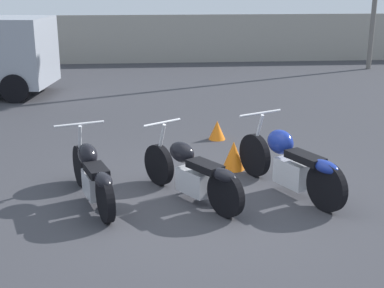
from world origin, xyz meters
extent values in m
plane|color=#38383D|center=(0.00, 0.00, 0.00)|extent=(60.00, 60.00, 0.00)
cube|color=#9E998E|center=(0.00, 12.78, 0.85)|extent=(40.00, 0.04, 1.69)
cylinder|color=black|center=(-1.60, 0.91, 0.29)|extent=(0.28, 0.59, 0.59)
cylinder|color=black|center=(-1.16, -0.38, 0.29)|extent=(0.28, 0.59, 0.59)
cube|color=silver|center=(-1.36, 0.20, 0.26)|extent=(0.35, 0.53, 0.32)
ellipsoid|color=black|center=(-1.43, 0.42, 0.62)|extent=(0.38, 0.51, 0.29)
cube|color=black|center=(-1.28, -0.02, 0.54)|extent=(0.38, 0.52, 0.10)
ellipsoid|color=black|center=(-1.18, -0.33, 0.53)|extent=(0.33, 0.48, 0.16)
cylinder|color=silver|center=(-1.57, 0.81, 0.94)|extent=(0.67, 0.26, 0.04)
cylinder|color=silver|center=(-1.58, 0.86, 0.62)|extent=(0.13, 0.25, 0.63)
cylinder|color=silver|center=(-1.20, 0.11, 0.21)|extent=(0.25, 0.56, 0.07)
cylinder|color=black|center=(-0.47, 0.82, 0.30)|extent=(0.42, 0.55, 0.60)
cylinder|color=black|center=(0.33, -0.36, 0.30)|extent=(0.42, 0.55, 0.60)
cube|color=silver|center=(-0.03, 0.17, 0.27)|extent=(0.45, 0.54, 0.33)
ellipsoid|color=black|center=(-0.16, 0.37, 0.63)|extent=(0.45, 0.50, 0.28)
cube|color=black|center=(0.11, -0.03, 0.56)|extent=(0.49, 0.56, 0.10)
ellipsoid|color=black|center=(0.30, -0.32, 0.54)|extent=(0.41, 0.48, 0.16)
cylinder|color=silver|center=(-0.41, 0.74, 0.95)|extent=(0.54, 0.38, 0.04)
cylinder|color=silver|center=(-0.44, 0.78, 0.62)|extent=(0.18, 0.23, 0.63)
cylinder|color=silver|center=(0.15, 0.12, 0.21)|extent=(0.43, 0.59, 0.07)
cylinder|color=black|center=(0.99, 1.06, 0.33)|extent=(0.37, 0.63, 0.65)
cylinder|color=black|center=(1.64, -0.30, 0.33)|extent=(0.37, 0.63, 0.65)
cube|color=silver|center=(1.35, 0.31, 0.29)|extent=(0.42, 0.58, 0.36)
ellipsoid|color=navy|center=(1.24, 0.54, 0.68)|extent=(0.46, 0.53, 0.34)
cube|color=black|center=(1.46, 0.08, 0.60)|extent=(0.47, 0.63, 0.10)
ellipsoid|color=navy|center=(1.62, -0.26, 0.59)|extent=(0.37, 0.48, 0.16)
cylinder|color=silver|center=(1.03, 0.97, 1.00)|extent=(0.68, 0.35, 0.04)
cylinder|color=silver|center=(1.01, 1.01, 0.66)|extent=(0.16, 0.25, 0.66)
cylinder|color=silver|center=(1.52, 0.22, 0.23)|extent=(0.31, 0.53, 0.07)
cube|color=black|center=(-3.07, 7.37, 1.51)|extent=(0.26, 1.66, 0.51)
cylinder|color=black|center=(-3.53, 8.32, 0.35)|extent=(0.72, 0.31, 0.70)
cylinder|color=black|center=(-3.77, 6.58, 0.35)|extent=(0.72, 0.31, 0.70)
cone|color=orange|center=(0.68, 3.03, 0.18)|extent=(0.31, 0.31, 0.35)
cone|color=orange|center=(0.72, 1.37, 0.23)|extent=(0.36, 0.36, 0.45)
camera|label=1|loc=(-0.64, -6.49, 2.86)|focal=50.00mm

